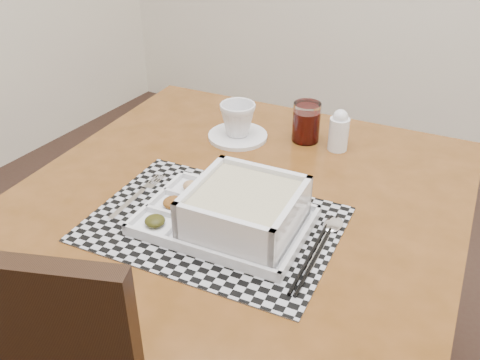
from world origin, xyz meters
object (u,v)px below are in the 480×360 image
object	(u,v)px
dining_table	(241,219)
serving_tray	(239,214)
cup	(238,119)
juice_glass	(306,124)
creamer_bottle	(339,131)

from	to	relation	value
dining_table	serving_tray	distance (m)	0.18
cup	juice_glass	world-z (taller)	juice_glass
juice_glass	creamer_bottle	distance (m)	0.09
cup	creamer_bottle	xyz separation A→B (m)	(0.24, 0.07, -0.00)
serving_tray	cup	world-z (taller)	serving_tray
serving_tray	creamer_bottle	size ratio (longest dim) A/B	3.27
dining_table	juice_glass	distance (m)	0.31
cup	juice_glass	distance (m)	0.17
juice_glass	dining_table	bearing A→B (deg)	-92.85
juice_glass	creamer_bottle	world-z (taller)	creamer_bottle
serving_tray	creamer_bottle	xyz separation A→B (m)	(0.03, 0.41, 0.01)
cup	juice_glass	size ratio (longest dim) A/B	0.90
creamer_bottle	serving_tray	bearing A→B (deg)	-94.91
dining_table	juice_glass	xyz separation A→B (m)	(0.01, 0.29, 0.12)
dining_table	juice_glass	bearing A→B (deg)	87.15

